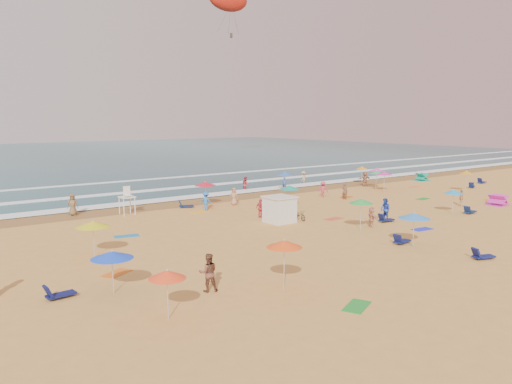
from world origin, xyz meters
TOP-DOWN VIEW (x-y plane):
  - ground at (0.00, 0.00)m, footprint 220.00×220.00m
  - ocean at (0.00, 84.00)m, footprint 220.00×140.00m
  - wet_sand at (0.00, 12.50)m, footprint 220.00×220.00m
  - surf_foam at (0.00, 21.32)m, footprint 200.00×18.70m
  - cabana at (-4.79, -0.36)m, footprint 2.00×2.00m
  - cabana_roof at (-4.79, -0.36)m, footprint 2.20×2.20m
  - bicycle at (-2.89, -0.66)m, footprint 0.71×1.61m
  - lifeguard_stand at (-13.25, 10.07)m, footprint 1.20×1.20m
  - beach_umbrellas at (-2.08, 0.03)m, footprint 52.64×27.12m
  - loungers at (4.45, -4.14)m, footprint 56.99×26.90m
  - towels at (0.89, -1.73)m, footprint 44.14×25.07m
  - popup_tents at (22.65, 1.20)m, footprint 13.15×17.91m
  - beachgoers at (0.72, 5.07)m, footprint 45.14×28.53m

SIDE VIEW (x-z plane):
  - ground at x=0.00m, z-range 0.00..0.00m
  - ocean at x=0.00m, z-range -0.09..0.09m
  - wet_sand at x=0.00m, z-range 0.01..0.01m
  - towels at x=0.89m, z-range 0.00..0.03m
  - surf_foam at x=0.00m, z-range 0.08..0.12m
  - loungers at x=4.45m, z-range 0.00..0.34m
  - bicycle at x=-2.89m, z-range 0.00..0.82m
  - popup_tents at x=22.65m, z-range 0.00..1.20m
  - beachgoers at x=0.72m, z-range -0.24..1.89m
  - cabana at x=-4.79m, z-range 0.00..2.00m
  - lifeguard_stand at x=-13.25m, z-range 0.00..2.10m
  - cabana_roof at x=-4.79m, z-range 2.00..2.12m
  - beach_umbrellas at x=-2.08m, z-range 1.71..2.47m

